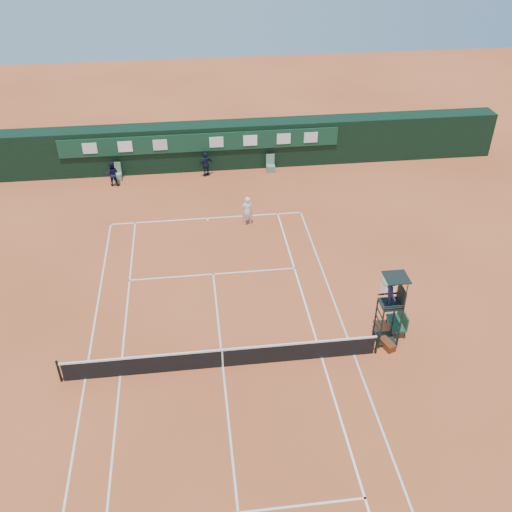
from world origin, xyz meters
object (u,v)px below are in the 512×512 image
(umpire_chair, at_px, (392,296))
(player_bench, at_px, (399,320))
(tennis_net, at_px, (222,358))
(cooler, at_px, (388,287))
(player, at_px, (247,211))

(umpire_chair, distance_m, player_bench, 2.10)
(tennis_net, bearing_deg, cooler, 25.65)
(umpire_chair, xyz_separation_m, cooler, (1.19, 3.26, -2.13))
(umpire_chair, bearing_deg, cooler, 69.93)
(tennis_net, distance_m, cooler, 9.08)
(player, bearing_deg, tennis_net, 70.40)
(tennis_net, distance_m, player, 11.22)
(umpire_chair, relative_size, cooler, 5.30)
(umpire_chair, bearing_deg, player_bench, 36.10)
(player, bearing_deg, player_bench, 111.50)
(player_bench, relative_size, cooler, 1.86)
(tennis_net, xyz_separation_m, umpire_chair, (6.99, 0.67, 1.95))
(player_bench, height_order, cooler, player_bench)
(umpire_chair, bearing_deg, player, 114.76)
(player_bench, bearing_deg, player, 119.61)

